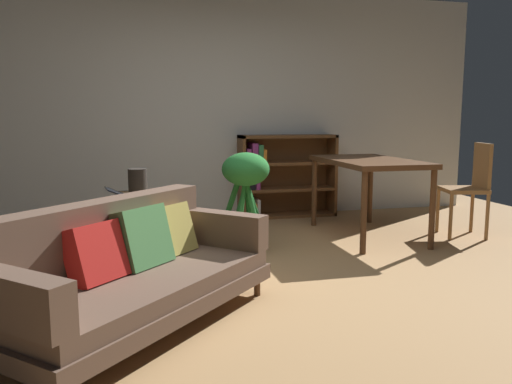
# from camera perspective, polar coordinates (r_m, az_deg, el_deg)

# --- Properties ---
(ground_plane) EXTENTS (8.16, 8.16, 0.00)m
(ground_plane) POSITION_cam_1_polar(r_m,az_deg,el_deg) (3.88, 1.67, -10.05)
(ground_plane) COLOR tan
(back_wall_panel) EXTENTS (6.80, 0.10, 2.70)m
(back_wall_panel) POSITION_cam_1_polar(r_m,az_deg,el_deg) (6.33, -4.93, 9.45)
(back_wall_panel) COLOR silver
(back_wall_panel) RESTS_ON ground_plane
(fabric_couch) EXTENTS (1.80, 1.83, 0.72)m
(fabric_couch) POSITION_cam_1_polar(r_m,az_deg,el_deg) (3.17, -13.90, -8.11)
(fabric_couch) COLOR #56351E
(fabric_couch) RESTS_ON ground_plane
(media_console) EXTENTS (0.40, 1.02, 0.51)m
(media_console) POSITION_cam_1_polar(r_m,az_deg,el_deg) (4.73, -12.58, -3.76)
(media_console) COLOR olive
(media_console) RESTS_ON ground_plane
(open_laptop) EXTENTS (0.43, 0.34, 0.10)m
(open_laptop) POSITION_cam_1_polar(r_m,az_deg,el_deg) (4.73, -13.58, -0.32)
(open_laptop) COLOR silver
(open_laptop) RESTS_ON media_console
(desk_speaker) EXTENTS (0.16, 0.16, 0.28)m
(desk_speaker) POSITION_cam_1_polar(r_m,az_deg,el_deg) (4.47, -12.88, 0.72)
(desk_speaker) COLOR #2D2823
(desk_speaker) RESTS_ON media_console
(potted_floor_plant) EXTENTS (0.43, 0.43, 0.90)m
(potted_floor_plant) POSITION_cam_1_polar(r_m,az_deg,el_deg) (4.67, -1.16, 0.12)
(potted_floor_plant) COLOR #333338
(potted_floor_plant) RESTS_ON ground_plane
(dining_table) EXTENTS (0.79, 1.37, 0.80)m
(dining_table) POSITION_cam_1_polar(r_m,az_deg,el_deg) (5.36, 12.28, 2.66)
(dining_table) COLOR #56351E
(dining_table) RESTS_ON ground_plane
(dining_chair_near) EXTENTS (0.48, 0.48, 0.96)m
(dining_chair_near) POSITION_cam_1_polar(r_m,az_deg,el_deg) (5.70, 22.54, 0.81)
(dining_chair_near) COLOR olive
(dining_chair_near) RESTS_ON ground_plane
(bookshelf) EXTENTS (1.19, 0.33, 1.00)m
(bookshelf) POSITION_cam_1_polar(r_m,az_deg,el_deg) (6.37, 2.74, 1.82)
(bookshelf) COLOR brown
(bookshelf) RESTS_ON ground_plane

